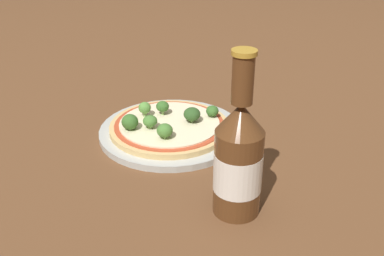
% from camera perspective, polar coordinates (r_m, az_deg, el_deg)
% --- Properties ---
extents(ground_plane, '(3.00, 3.00, 0.00)m').
position_cam_1_polar(ground_plane, '(0.85, -0.72, -0.41)').
color(ground_plane, brown).
extents(plate, '(0.27, 0.27, 0.01)m').
position_cam_1_polar(plate, '(0.84, -2.65, -0.43)').
color(plate, '#B2B7B2').
rests_on(plate, ground_plane).
extents(pizza, '(0.22, 0.22, 0.01)m').
position_cam_1_polar(pizza, '(0.83, -2.86, 0.26)').
color(pizza, tan).
rests_on(pizza, plate).
extents(broccoli_floret_0, '(0.02, 0.02, 0.02)m').
position_cam_1_polar(broccoli_floret_0, '(0.84, 2.60, 2.17)').
color(broccoli_floret_0, '#7A9E5B').
rests_on(broccoli_floret_0, pizza).
extents(broccoli_floret_1, '(0.03, 0.03, 0.02)m').
position_cam_1_polar(broccoli_floret_1, '(0.80, -5.35, 0.88)').
color(broccoli_floret_1, '#7A9E5B').
rests_on(broccoli_floret_1, pizza).
extents(broccoli_floret_2, '(0.03, 0.03, 0.03)m').
position_cam_1_polar(broccoli_floret_2, '(0.82, 0.01, 1.77)').
color(broccoli_floret_2, '#7A9E5B').
rests_on(broccoli_floret_2, pizza).
extents(broccoli_floret_3, '(0.03, 0.03, 0.03)m').
position_cam_1_polar(broccoli_floret_3, '(0.80, -7.89, 0.78)').
color(broccoli_floret_3, '#7A9E5B').
rests_on(broccoli_floret_3, pizza).
extents(broccoli_floret_4, '(0.02, 0.02, 0.03)m').
position_cam_1_polar(broccoli_floret_4, '(0.85, -3.76, 2.73)').
color(broccoli_floret_4, '#7A9E5B').
rests_on(broccoli_floret_4, pizza).
extents(broccoli_floret_5, '(0.02, 0.02, 0.03)m').
position_cam_1_polar(broccoli_floret_5, '(0.85, -6.02, 2.54)').
color(broccoli_floret_5, '#7A9E5B').
rests_on(broccoli_floret_5, pizza).
extents(broccoli_floret_6, '(0.03, 0.03, 0.03)m').
position_cam_1_polar(broccoli_floret_6, '(0.77, -3.48, -0.33)').
color(broccoli_floret_6, '#7A9E5B').
rests_on(broccoli_floret_6, pizza).
extents(beer_bottle, '(0.07, 0.07, 0.23)m').
position_cam_1_polar(beer_bottle, '(0.60, 5.92, -3.87)').
color(beer_bottle, '#563319').
rests_on(beer_bottle, ground_plane).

